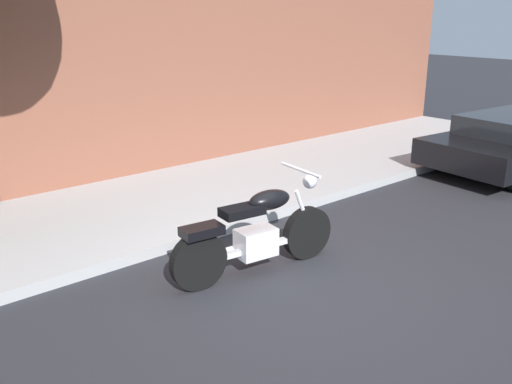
{
  "coord_description": "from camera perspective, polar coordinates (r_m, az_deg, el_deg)",
  "views": [
    {
      "loc": [
        -3.81,
        -3.98,
        2.85
      ],
      "look_at": [
        -0.04,
        0.44,
        0.96
      ],
      "focal_mm": 39.5,
      "sensor_mm": 36.0,
      "label": 1
    }
  ],
  "objects": [
    {
      "name": "sidewalk",
      "position": [
        8.43,
        -11.14,
        -1.61
      ],
      "size": [
        18.54,
        2.94,
        0.14
      ],
      "primitive_type": "cube",
      "color": "#B0B0B0",
      "rests_on": "ground"
    },
    {
      "name": "ground_plane",
      "position": [
        6.21,
        2.96,
        -9.34
      ],
      "size": [
        60.0,
        60.0,
        0.0
      ],
      "primitive_type": "plane",
      "color": "#28282D"
    },
    {
      "name": "motorcycle",
      "position": [
        6.29,
        -0.03,
        -4.29
      ],
      "size": [
        2.09,
        0.71,
        1.13
      ],
      "color": "black",
      "rests_on": "ground"
    }
  ]
}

